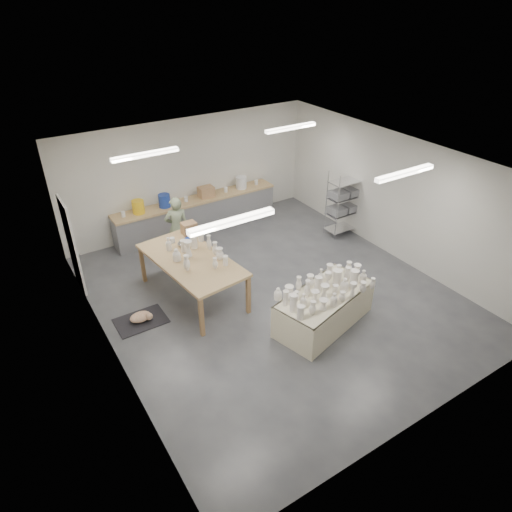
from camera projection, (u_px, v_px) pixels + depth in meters
room at (268, 210)px, 8.98m from camera, size 8.00×8.02×3.00m
back_counter at (197, 213)px, 12.43m from camera, size 4.60×0.60×1.24m
wire_shelf at (344, 202)px, 12.03m from camera, size 0.88×0.48×1.80m
drying_table at (324, 306)px, 8.99m from camera, size 2.28×1.53×1.11m
work_table at (192, 256)px, 9.61m from camera, size 1.56×2.68×1.32m
rug at (141, 321)px, 9.25m from camera, size 1.00×0.70×0.02m
cat at (142, 317)px, 9.20m from camera, size 0.49×0.40×0.18m
potter at (177, 227)px, 11.05m from camera, size 0.65×0.51×1.58m
red_stool at (174, 241)px, 11.50m from camera, size 0.40×0.40×0.33m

